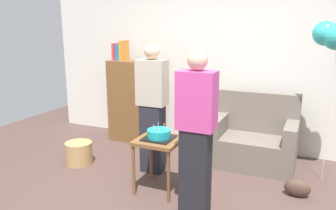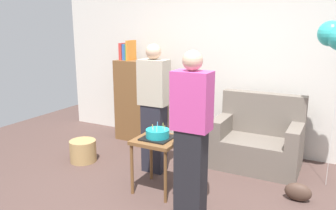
{
  "view_description": "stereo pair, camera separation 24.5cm",
  "coord_description": "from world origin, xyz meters",
  "px_view_note": "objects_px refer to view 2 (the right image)",
  "views": [
    {
      "loc": [
        1.28,
        -2.94,
        1.85
      ],
      "look_at": [
        -0.24,
        0.5,
        0.95
      ],
      "focal_mm": 36.0,
      "sensor_mm": 36.0,
      "label": 1
    },
    {
      "loc": [
        1.5,
        -2.84,
        1.85
      ],
      "look_at": [
        -0.24,
        0.5,
        0.95
      ],
      "focal_mm": 36.0,
      "sensor_mm": 36.0,
      "label": 2
    }
  ],
  "objects_px": {
    "couch": "(258,142)",
    "bookshelf": "(140,100)",
    "person_holding_cake": "(191,134)",
    "birthday_cake": "(158,134)",
    "handbag": "(298,192)",
    "side_table": "(158,147)",
    "wicker_basket": "(83,151)",
    "person_blowing_candles": "(154,108)"
  },
  "relations": [
    {
      "from": "couch",
      "to": "bookshelf",
      "type": "distance_m",
      "value": 1.98
    },
    {
      "from": "couch",
      "to": "person_holding_cake",
      "type": "xyz_separation_m",
      "value": [
        -0.31,
        -1.49,
        0.49
      ]
    },
    {
      "from": "birthday_cake",
      "to": "handbag",
      "type": "relative_size",
      "value": 1.14
    },
    {
      "from": "side_table",
      "to": "birthday_cake",
      "type": "bearing_deg",
      "value": 38.91
    },
    {
      "from": "person_holding_cake",
      "to": "bookshelf",
      "type": "bearing_deg",
      "value": -49.08
    },
    {
      "from": "couch",
      "to": "wicker_basket",
      "type": "bearing_deg",
      "value": -156.04
    },
    {
      "from": "wicker_basket",
      "to": "couch",
      "type": "bearing_deg",
      "value": 23.96
    },
    {
      "from": "person_blowing_candles",
      "to": "handbag",
      "type": "relative_size",
      "value": 5.82
    },
    {
      "from": "bookshelf",
      "to": "person_blowing_candles",
      "type": "bearing_deg",
      "value": -49.91
    },
    {
      "from": "side_table",
      "to": "wicker_basket",
      "type": "distance_m",
      "value": 1.4
    },
    {
      "from": "birthday_cake",
      "to": "wicker_basket",
      "type": "relative_size",
      "value": 0.89
    },
    {
      "from": "side_table",
      "to": "person_holding_cake",
      "type": "height_order",
      "value": "person_holding_cake"
    },
    {
      "from": "person_blowing_candles",
      "to": "bookshelf",
      "type": "bearing_deg",
      "value": 151.28
    },
    {
      "from": "person_blowing_candles",
      "to": "person_holding_cake",
      "type": "bearing_deg",
      "value": -20.06
    },
    {
      "from": "couch",
      "to": "wicker_basket",
      "type": "distance_m",
      "value": 2.38
    },
    {
      "from": "person_blowing_candles",
      "to": "wicker_basket",
      "type": "distance_m",
      "value": 1.25
    },
    {
      "from": "birthday_cake",
      "to": "person_holding_cake",
      "type": "bearing_deg",
      "value": -27.98
    },
    {
      "from": "couch",
      "to": "bookshelf",
      "type": "relative_size",
      "value": 0.68
    },
    {
      "from": "wicker_basket",
      "to": "handbag",
      "type": "distance_m",
      "value": 2.79
    },
    {
      "from": "birthday_cake",
      "to": "person_blowing_candles",
      "type": "xyz_separation_m",
      "value": [
        -0.3,
        0.45,
        0.16
      ]
    },
    {
      "from": "handbag",
      "to": "wicker_basket",
      "type": "bearing_deg",
      "value": -175.13
    },
    {
      "from": "bookshelf",
      "to": "birthday_cake",
      "type": "height_order",
      "value": "bookshelf"
    },
    {
      "from": "couch",
      "to": "side_table",
      "type": "relative_size",
      "value": 1.77
    },
    {
      "from": "person_blowing_candles",
      "to": "handbag",
      "type": "xyz_separation_m",
      "value": [
        1.76,
        0.04,
        -0.73
      ]
    },
    {
      "from": "side_table",
      "to": "handbag",
      "type": "relative_size",
      "value": 2.22
    },
    {
      "from": "bookshelf",
      "to": "handbag",
      "type": "xyz_separation_m",
      "value": [
        2.56,
        -0.91,
        -0.57
      ]
    },
    {
      "from": "couch",
      "to": "handbag",
      "type": "bearing_deg",
      "value": -49.8
    },
    {
      "from": "wicker_basket",
      "to": "handbag",
      "type": "relative_size",
      "value": 1.29
    },
    {
      "from": "bookshelf",
      "to": "person_holding_cake",
      "type": "distance_m",
      "value": 2.35
    },
    {
      "from": "side_table",
      "to": "person_holding_cake",
      "type": "relative_size",
      "value": 0.38
    },
    {
      "from": "couch",
      "to": "person_blowing_candles",
      "type": "distance_m",
      "value": 1.46
    },
    {
      "from": "wicker_basket",
      "to": "bookshelf",
      "type": "bearing_deg",
      "value": 79.0
    },
    {
      "from": "bookshelf",
      "to": "wicker_basket",
      "type": "distance_m",
      "value": 1.28
    },
    {
      "from": "person_holding_cake",
      "to": "handbag",
      "type": "height_order",
      "value": "person_holding_cake"
    },
    {
      "from": "couch",
      "to": "wicker_basket",
      "type": "xyz_separation_m",
      "value": [
        -2.17,
        -0.96,
        -0.19
      ]
    },
    {
      "from": "bookshelf",
      "to": "birthday_cake",
      "type": "relative_size",
      "value": 5.04
    },
    {
      "from": "couch",
      "to": "birthday_cake",
      "type": "relative_size",
      "value": 3.44
    },
    {
      "from": "person_holding_cake",
      "to": "birthday_cake",
      "type": "bearing_deg",
      "value": -31.21
    },
    {
      "from": "couch",
      "to": "person_holding_cake",
      "type": "relative_size",
      "value": 0.67
    },
    {
      "from": "couch",
      "to": "bookshelf",
      "type": "height_order",
      "value": "bookshelf"
    },
    {
      "from": "person_holding_cake",
      "to": "wicker_basket",
      "type": "relative_size",
      "value": 4.53
    },
    {
      "from": "person_blowing_candles",
      "to": "couch",
      "type": "bearing_deg",
      "value": 55.0
    }
  ]
}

